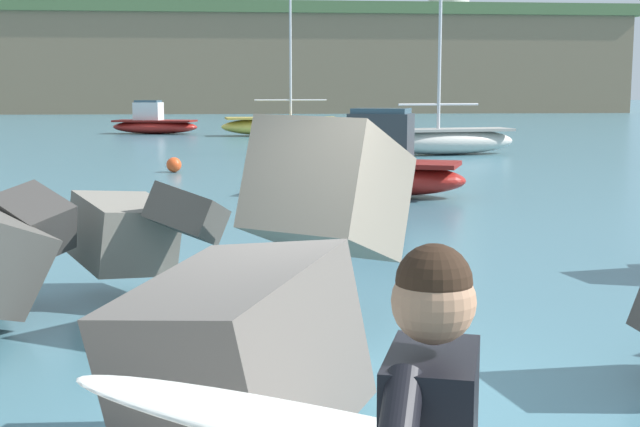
{
  "coord_description": "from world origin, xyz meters",
  "views": [
    {
      "loc": [
        -0.88,
        -6.38,
        2.38
      ],
      "look_at": [
        -0.2,
        0.5,
        1.4
      ],
      "focal_mm": 48.75,
      "sensor_mm": 36.0,
      "label": 1
    }
  ],
  "objects": [
    {
      "name": "boat_far_left",
      "position": [
        1.65,
        39.54,
        0.55
      ],
      "size": [
        6.53,
        2.63,
        8.12
      ],
      "color": "#EAC64C",
      "rests_on": "ground"
    },
    {
      "name": "mooring_buoy_inner",
      "position": [
        5.42,
        27.99,
        0.22
      ],
      "size": [
        0.44,
        0.44,
        0.44
      ],
      "color": "yellow",
      "rests_on": "ground"
    },
    {
      "name": "breakwater_jetty",
      "position": [
        2.83,
        1.24,
        0.98
      ],
      "size": [
        26.94,
        6.91,
        2.52
      ],
      "color": "#3D3A38",
      "rests_on": "ground"
    },
    {
      "name": "ground_plane",
      "position": [
        0.0,
        0.0,
        0.0
      ],
      "size": [
        400.0,
        400.0,
        0.0
      ],
      "primitive_type": "plane",
      "color": "#42707F"
    },
    {
      "name": "boat_near_centre",
      "position": [
        2.16,
        13.04,
        0.61
      ],
      "size": [
        4.81,
        3.16,
        1.98
      ],
      "color": "maroon",
      "rests_on": "ground"
    },
    {
      "name": "boat_near_left",
      "position": [
        7.04,
        25.35,
        0.57
      ],
      "size": [
        5.45,
        2.4,
        8.32
      ],
      "color": "beige",
      "rests_on": "ground"
    },
    {
      "name": "station_building_annex",
      "position": [
        -23.94,
        104.29,
        13.27
      ],
      "size": [
        7.61,
        5.55,
        4.0
      ],
      "color": "beige",
      "rests_on": "headland_bluff"
    },
    {
      "name": "mooring_buoy_outer",
      "position": [
        -2.64,
        19.27,
        0.22
      ],
      "size": [
        0.44,
        0.44,
        0.44
      ],
      "color": "#E54C1E",
      "rests_on": "ground"
    },
    {
      "name": "boat_mid_centre",
      "position": [
        -5.27,
        42.25,
        0.57
      ],
      "size": [
        5.05,
        2.83,
        1.84
      ],
      "color": "maroon",
      "rests_on": "ground"
    },
    {
      "name": "headland_bluff",
      "position": [
        -10.88,
        97.82,
        5.65
      ],
      "size": [
        105.32,
        32.27,
        11.26
      ],
      "color": "#847056",
      "rests_on": "ground"
    }
  ]
}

